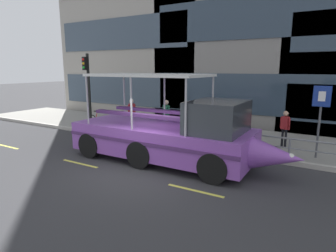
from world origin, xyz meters
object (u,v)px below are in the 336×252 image
object	(u,v)px
parking_sign	(321,110)
pedestrian_near_bow	(285,125)
traffic_light_pole	(88,83)
pedestrian_mid_left	(189,120)
pedestrian_near_stern	(132,111)
duck_tour_boat	(172,135)
pedestrian_mid_right	(166,114)
leaned_bicycle	(99,121)

from	to	relation	value
parking_sign	pedestrian_near_bow	bearing A→B (deg)	140.91
parking_sign	traffic_light_pole	bearing A→B (deg)	-179.21
parking_sign	pedestrian_mid_left	bearing A→B (deg)	177.33
traffic_light_pole	pedestrian_near_bow	world-z (taller)	traffic_light_pole
pedestrian_mid_left	pedestrian_near_stern	size ratio (longest dim) A/B	0.90
duck_tour_boat	pedestrian_mid_right	world-z (taller)	duck_tour_boat
pedestrian_mid_left	pedestrian_near_bow	bearing A→B (deg)	11.07
traffic_light_pole	pedestrian_near_stern	world-z (taller)	traffic_light_pole
leaned_bicycle	pedestrian_near_stern	xyz separation A→B (m)	(1.84, 0.73, 0.63)
parking_sign	duck_tour_boat	size ratio (longest dim) A/B	0.31
pedestrian_near_bow	pedestrian_mid_right	distance (m)	5.63
duck_tour_boat	pedestrian_mid_right	bearing A→B (deg)	124.13
traffic_light_pole	duck_tour_boat	distance (m)	7.58
pedestrian_near_bow	pedestrian_mid_left	xyz separation A→B (m)	(-4.20, -0.82, -0.04)
parking_sign	leaned_bicycle	xyz separation A→B (m)	(-11.19, 0.03, -1.48)
parking_sign	pedestrian_mid_left	world-z (taller)	parking_sign
pedestrian_near_bow	pedestrian_mid_right	size ratio (longest dim) A/B	0.88
pedestrian_mid_left	traffic_light_pole	bearing A→B (deg)	-176.12
duck_tour_boat	pedestrian_near_stern	world-z (taller)	duck_tour_boat
leaned_bicycle	duck_tour_boat	world-z (taller)	duck_tour_boat
parking_sign	leaned_bicycle	world-z (taller)	parking_sign
traffic_light_pole	pedestrian_mid_left	distance (m)	6.40
duck_tour_boat	pedestrian_mid_left	xyz separation A→B (m)	(-0.77, 2.99, 0.03)
traffic_light_pole	pedestrian_mid_right	world-z (taller)	traffic_light_pole
traffic_light_pole	pedestrian_near_stern	bearing A→B (deg)	21.41
pedestrian_near_bow	pedestrian_near_stern	xyz separation A→B (m)	(-8.03, -0.32, 0.07)
pedestrian_mid_right	traffic_light_pole	bearing A→B (deg)	-172.61
traffic_light_pole	duck_tour_boat	world-z (taller)	traffic_light_pole
pedestrian_mid_right	pedestrian_near_stern	distance (m)	2.46
traffic_light_pole	pedestrian_near_stern	distance (m)	2.94
pedestrian_near_bow	pedestrian_near_stern	world-z (taller)	pedestrian_near_stern
duck_tour_boat	pedestrian_near_stern	distance (m)	5.77
parking_sign	pedestrian_mid_left	size ratio (longest dim) A/B	1.82
leaned_bicycle	pedestrian_mid_right	world-z (taller)	pedestrian_mid_right
pedestrian_mid_left	pedestrian_near_stern	world-z (taller)	pedestrian_near_stern
pedestrian_near_bow	pedestrian_mid_left	world-z (taller)	pedestrian_near_bow
leaned_bicycle	pedestrian_mid_left	xyz separation A→B (m)	(5.67, 0.23, 0.53)
pedestrian_near_bow	pedestrian_mid_right	bearing A→B (deg)	-173.68
leaned_bicycle	pedestrian_near_stern	size ratio (longest dim) A/B	1.04
pedestrian_mid_right	pedestrian_near_stern	world-z (taller)	pedestrian_mid_right
leaned_bicycle	pedestrian_mid_left	world-z (taller)	pedestrian_mid_left
parking_sign	pedestrian_near_stern	world-z (taller)	parking_sign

